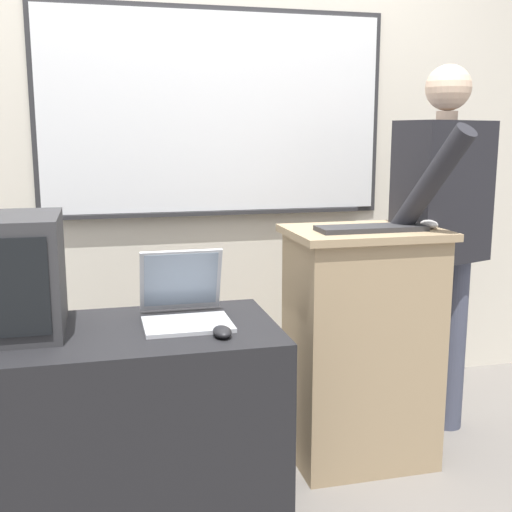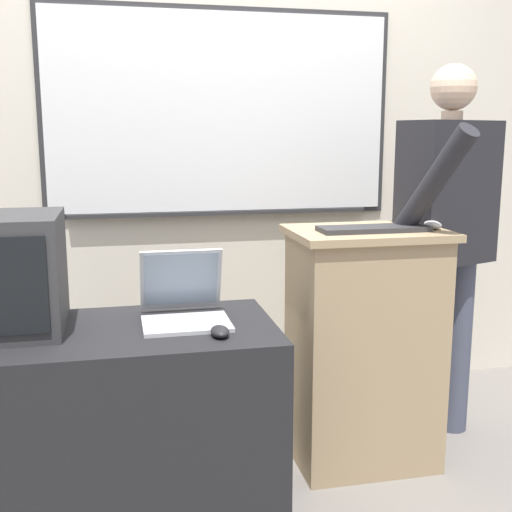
% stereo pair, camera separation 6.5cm
% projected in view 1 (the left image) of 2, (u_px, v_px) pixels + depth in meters
% --- Properties ---
extents(back_wall, '(6.40, 0.17, 2.81)m').
position_uv_depth(back_wall, '(212.00, 126.00, 3.25)').
color(back_wall, beige).
rests_on(back_wall, ground_plane).
extents(lectern_podium, '(0.62, 0.46, 0.99)m').
position_uv_depth(lectern_podium, '(361.00, 345.00, 2.68)').
color(lectern_podium, tan).
rests_on(lectern_podium, ground_plane).
extents(side_desk, '(1.07, 0.59, 0.72)m').
position_uv_depth(side_desk, '(124.00, 429.00, 2.23)').
color(side_desk, black).
rests_on(side_desk, ground_plane).
extents(person_presenter, '(0.60, 0.65, 1.66)m').
position_uv_depth(person_presenter, '(442.00, 229.00, 2.81)').
color(person_presenter, '#474C60').
rests_on(person_presenter, ground_plane).
extents(laptop, '(0.30, 0.32, 0.25)m').
position_uv_depth(laptop, '(184.00, 300.00, 2.26)').
color(laptop, '#B7BABF').
rests_on(laptop, side_desk).
extents(wireless_keyboard, '(0.43, 0.15, 0.02)m').
position_uv_depth(wireless_keyboard, '(371.00, 228.00, 2.53)').
color(wireless_keyboard, '#2D2D30').
rests_on(wireless_keyboard, lectern_podium).
extents(computer_mouse_by_laptop, '(0.06, 0.10, 0.03)m').
position_uv_depth(computer_mouse_by_laptop, '(222.00, 332.00, 2.08)').
color(computer_mouse_by_laptop, black).
rests_on(computer_mouse_by_laptop, side_desk).
extents(computer_mouse_by_keyboard, '(0.06, 0.10, 0.03)m').
position_uv_depth(computer_mouse_by_keyboard, '(429.00, 224.00, 2.60)').
color(computer_mouse_by_keyboard, silver).
rests_on(computer_mouse_by_keyboard, lectern_podium).
extents(crt_monitor, '(0.32, 0.42, 0.39)m').
position_uv_depth(crt_monitor, '(11.00, 274.00, 2.11)').
color(crt_monitor, '#333335').
rests_on(crt_monitor, side_desk).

